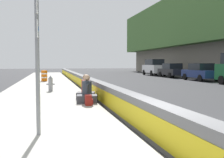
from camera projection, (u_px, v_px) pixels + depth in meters
The scene contains 12 objects.
ground_plane at pixel (163, 145), 5.33m from camera, with size 160.00×160.00×0.00m, color #353538.
sidewalk_strip at pixel (30, 152), 4.69m from camera, with size 80.00×4.40×0.14m, color #A8A59E.
jersey_barrier at pixel (163, 125), 5.30m from camera, with size 76.00×0.45×0.85m.
route_sign_post at pixel (37, 39), 5.48m from camera, with size 0.44×0.09×3.60m.
fire_hydrant at pixel (50, 83), 14.38m from camera, with size 0.26×0.46×0.88m.
seated_person_foreground at pixel (87, 94), 10.21m from camera, with size 0.80×0.90×1.12m.
seated_person_middle at pixel (86, 91), 11.29m from camera, with size 0.82×0.91×1.08m.
backpack at pixel (89, 100), 9.51m from camera, with size 0.32×0.28×0.40m.
construction_barrel at pixel (44, 76), 22.33m from camera, with size 0.54×0.54×0.95m.
parked_car_fourth at pixel (201, 72), 25.10m from camera, with size 4.56×2.06×1.71m.
parked_car_midline at pixel (172, 70), 30.74m from camera, with size 4.56×2.08×1.71m.
parked_car_far at pixel (154, 67), 35.97m from camera, with size 4.86×2.18×2.28m.
Camera 1 is at (-4.83, 2.29, 1.71)m, focal length 40.85 mm.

